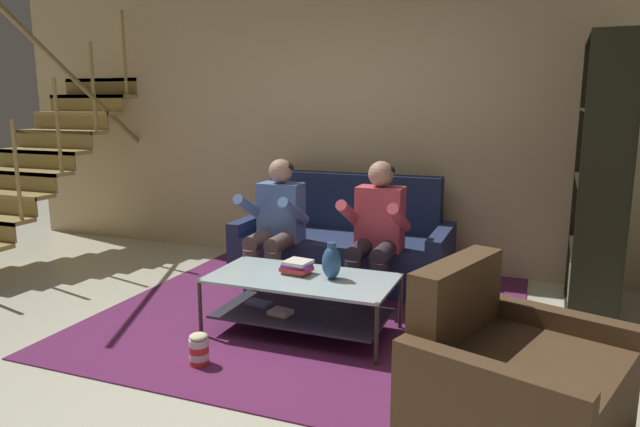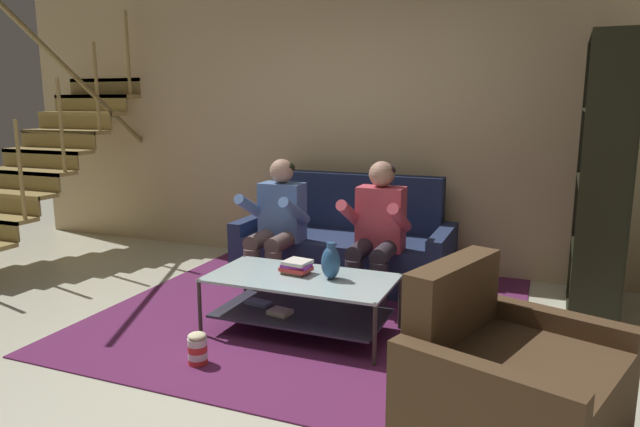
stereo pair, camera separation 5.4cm
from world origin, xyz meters
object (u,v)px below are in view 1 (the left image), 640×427
popcorn_tub (199,349)px  vase (332,262)px  coffee_table (301,295)px  bookshelf (603,211)px  person_seated_left (276,220)px  armchair (512,384)px  book_stack (297,267)px  couch (344,246)px  person_seated_right (376,227)px

popcorn_tub → vase: bearing=50.7°
coffee_table → bookshelf: bookshelf is taller
person_seated_left → bookshelf: bookshelf is taller
vase → armchair: bearing=-34.4°
person_seated_left → book_stack: 0.95m
couch → person_seated_right: person_seated_right is taller
popcorn_tub → coffee_table: bearing=61.2°
armchair → popcorn_tub: armchair is taller
vase → book_stack: 0.28m
person_seated_right → popcorn_tub: size_ratio=5.38×
coffee_table → armchair: 1.67m
vase → bookshelf: size_ratio=0.12×
person_seated_right → popcorn_tub: person_seated_right is taller
person_seated_left → vase: 1.13m
vase → book_stack: (-0.27, 0.02, -0.07)m
book_stack → armchair: armchair is taller
couch → book_stack: (0.09, -1.30, 0.16)m
couch → bookshelf: 2.18m
person_seated_left → popcorn_tub: bearing=-82.6°
vase → armchair: armchair is taller
person_seated_right → couch: bearing=130.6°
vase → armchair: (1.24, -0.85, -0.25)m
vase → book_stack: vase is taller
person_seated_left → coffee_table: size_ratio=0.88×
couch → coffee_table: bearing=-84.2°
person_seated_left → popcorn_tub: (0.20, -1.54, -0.51)m
armchair → coffee_table: bearing=150.8°
bookshelf → popcorn_tub: size_ratio=9.75×
couch → bookshelf: bearing=-3.9°
book_stack → armchair: bearing=-29.9°
coffee_table → armchair: (1.46, -0.82, 0.00)m
armchair → couch: bearing=126.4°
person_seated_left → person_seated_right: 0.90m
couch → popcorn_tub: (-0.25, -2.06, -0.20)m
vase → bookshelf: bearing=33.7°
vase → book_stack: size_ratio=1.16×
coffee_table → bookshelf: bearing=31.4°
coffee_table → book_stack: book_stack is taller
popcorn_tub → bookshelf: bearing=39.0°
person_seated_left → book_stack: person_seated_left is taller
vase → armchair: 1.53m
person_seated_left → vase: (0.81, -0.80, -0.08)m
person_seated_right → vase: person_seated_right is taller
person_seated_left → book_stack: size_ratio=5.10×
bookshelf → popcorn_tub: bookshelf is taller
person_seated_left → coffee_table: (0.59, -0.83, -0.34)m
coffee_table → vase: bearing=8.5°
couch → bookshelf: size_ratio=0.93×
person_seated_right → book_stack: size_ratio=5.17×
bookshelf → coffee_table: bearing=-148.6°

